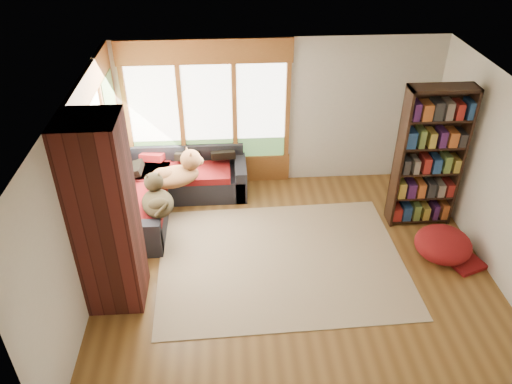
# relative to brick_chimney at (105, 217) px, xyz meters

# --- Properties ---
(floor) EXTENTS (5.50, 5.50, 0.00)m
(floor) POSITION_rel_brick_chimney_xyz_m (2.40, 0.35, -1.30)
(floor) COLOR brown
(floor) RESTS_ON ground
(ceiling) EXTENTS (5.50, 5.50, 0.00)m
(ceiling) POSITION_rel_brick_chimney_xyz_m (2.40, 0.35, 1.30)
(ceiling) COLOR white
(wall_back) EXTENTS (5.50, 0.04, 2.60)m
(wall_back) POSITION_rel_brick_chimney_xyz_m (2.40, 2.85, 0.00)
(wall_back) COLOR silver
(wall_back) RESTS_ON ground
(wall_front) EXTENTS (5.50, 0.04, 2.60)m
(wall_front) POSITION_rel_brick_chimney_xyz_m (2.40, -2.15, 0.00)
(wall_front) COLOR silver
(wall_front) RESTS_ON ground
(wall_left) EXTENTS (0.04, 5.00, 2.60)m
(wall_left) POSITION_rel_brick_chimney_xyz_m (-0.35, 0.35, 0.00)
(wall_left) COLOR silver
(wall_left) RESTS_ON ground
(wall_right) EXTENTS (0.04, 5.00, 2.60)m
(wall_right) POSITION_rel_brick_chimney_xyz_m (5.15, 0.35, 0.00)
(wall_right) COLOR silver
(wall_right) RESTS_ON ground
(windows_back) EXTENTS (2.82, 0.10, 1.90)m
(windows_back) POSITION_rel_brick_chimney_xyz_m (1.20, 2.82, 0.05)
(windows_back) COLOR #925725
(windows_back) RESTS_ON wall_back
(windows_left) EXTENTS (0.10, 2.62, 1.90)m
(windows_left) POSITION_rel_brick_chimney_xyz_m (-0.32, 1.55, 0.05)
(windows_left) COLOR #925725
(windows_left) RESTS_ON wall_left
(roller_blind) EXTENTS (0.03, 0.72, 0.90)m
(roller_blind) POSITION_rel_brick_chimney_xyz_m (-0.29, 2.38, 0.45)
(roller_blind) COLOR #61864F
(roller_blind) RESTS_ON wall_left
(brick_chimney) EXTENTS (0.70, 0.70, 2.60)m
(brick_chimney) POSITION_rel_brick_chimney_xyz_m (0.00, 0.00, 0.00)
(brick_chimney) COLOR #471914
(brick_chimney) RESTS_ON ground
(sectional_sofa) EXTENTS (2.20, 2.20, 0.80)m
(sectional_sofa) POSITION_rel_brick_chimney_xyz_m (0.45, 2.05, -1.00)
(sectional_sofa) COLOR black
(sectional_sofa) RESTS_ON ground
(area_rug) EXTENTS (3.61, 2.80, 0.01)m
(area_rug) POSITION_rel_brick_chimney_xyz_m (2.23, 0.56, -1.29)
(area_rug) COLOR beige
(area_rug) RESTS_ON ground
(bookshelf) EXTENTS (0.98, 0.33, 2.29)m
(bookshelf) POSITION_rel_brick_chimney_xyz_m (4.54, 1.41, -0.16)
(bookshelf) COLOR black
(bookshelf) RESTS_ON ground
(pouf) EXTENTS (1.08, 1.08, 0.44)m
(pouf) POSITION_rel_brick_chimney_xyz_m (4.59, 0.50, -1.07)
(pouf) COLOR maroon
(pouf) RESTS_ON area_rug
(dog_tan) EXTENTS (0.98, 0.81, 0.48)m
(dog_tan) POSITION_rel_brick_chimney_xyz_m (0.70, 1.97, -0.52)
(dog_tan) COLOR brown
(dog_tan) RESTS_ON sectional_sofa
(dog_brindle) EXTENTS (0.63, 0.84, 0.42)m
(dog_brindle) POSITION_rel_brick_chimney_xyz_m (0.42, 1.29, -0.55)
(dog_brindle) COLOR black
(dog_brindle) RESTS_ON sectional_sofa
(throw_pillows) EXTENTS (1.98, 1.68, 0.45)m
(throw_pillows) POSITION_rel_brick_chimney_xyz_m (0.48, 2.20, -0.55)
(throw_pillows) COLOR black
(throw_pillows) RESTS_ON sectional_sofa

